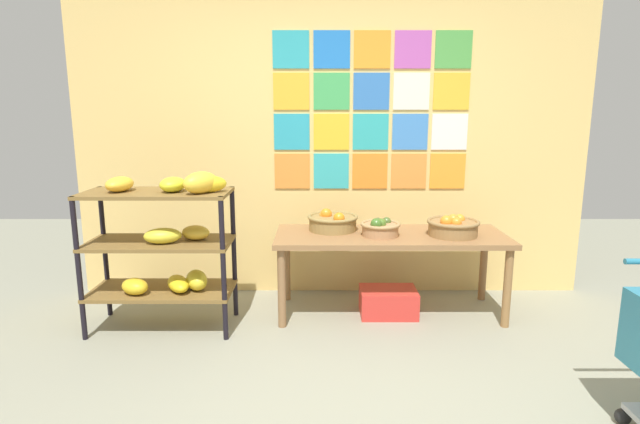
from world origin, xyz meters
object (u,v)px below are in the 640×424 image
display_table (389,243)px  fruit_basket_left (379,227)px  fruit_basket_back_left (331,221)px  produce_crate_under_table (387,302)px  banana_shelf_unit (166,236)px  fruit_basket_right (452,226)px

display_table → fruit_basket_left: fruit_basket_left is taller
fruit_basket_back_left → fruit_basket_left: bearing=-27.4°
fruit_basket_left → produce_crate_under_table: (0.08, 0.01, -0.60)m
produce_crate_under_table → display_table: bearing=77.0°
fruit_basket_back_left → produce_crate_under_table: (0.43, -0.17, -0.60)m
produce_crate_under_table → banana_shelf_unit: bearing=-171.5°
banana_shelf_unit → produce_crate_under_table: bearing=8.5°
fruit_basket_right → fruit_basket_back_left: bearing=169.1°
fruit_basket_right → fruit_basket_left: 0.55m
fruit_basket_right → display_table: bearing=173.9°
display_table → fruit_basket_left: 0.17m
display_table → produce_crate_under_table: display_table is taller
fruit_basket_right → fruit_basket_back_left: size_ratio=0.98×
fruit_basket_back_left → produce_crate_under_table: size_ratio=0.92×
banana_shelf_unit → fruit_basket_back_left: (1.18, 0.42, 0.02)m
produce_crate_under_table → fruit_basket_left: bearing=-173.4°
fruit_basket_left → fruit_basket_right: bearing=1.0°
produce_crate_under_table → fruit_basket_right: bearing=0.1°
display_table → produce_crate_under_table: bearing=-103.0°
banana_shelf_unit → fruit_basket_back_left: size_ratio=2.91×
display_table → fruit_basket_back_left: size_ratio=4.43×
fruit_basket_back_left → produce_crate_under_table: bearing=-21.9°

